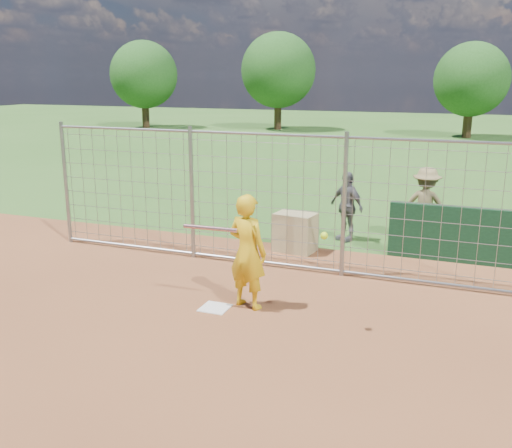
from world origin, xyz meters
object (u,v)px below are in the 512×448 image
at_px(bystander_c, 425,205).
at_px(equipment_bin, 295,232).
at_px(batter, 247,252).
at_px(bystander_b, 346,206).

relative_size(bystander_c, equipment_bin, 2.05).
bearing_deg(batter, bystander_c, -101.10).
relative_size(batter, bystander_c, 1.10).
height_order(bystander_b, bystander_c, bystander_c).
bearing_deg(equipment_bin, bystander_b, 64.59).
bearing_deg(batter, bystander_b, -83.98).
height_order(batter, bystander_b, batter).
xyz_separation_m(bystander_c, equipment_bin, (-2.41, -1.65, -0.42)).
height_order(batter, bystander_c, batter).
distance_m(bystander_b, bystander_c, 1.69).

